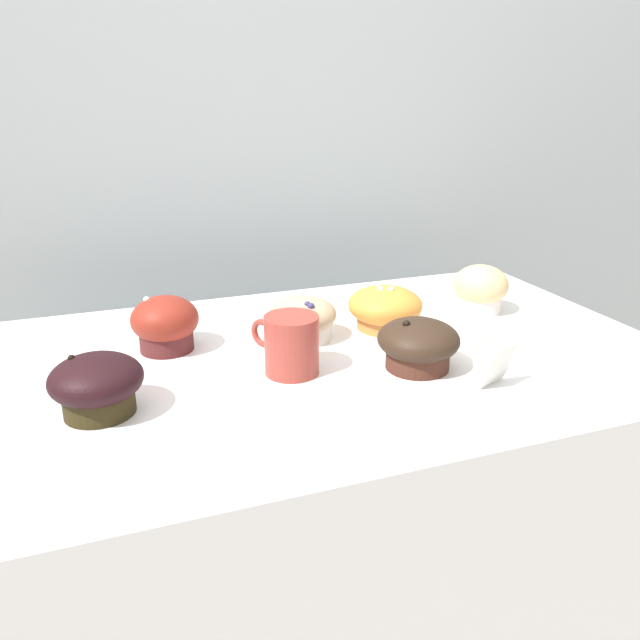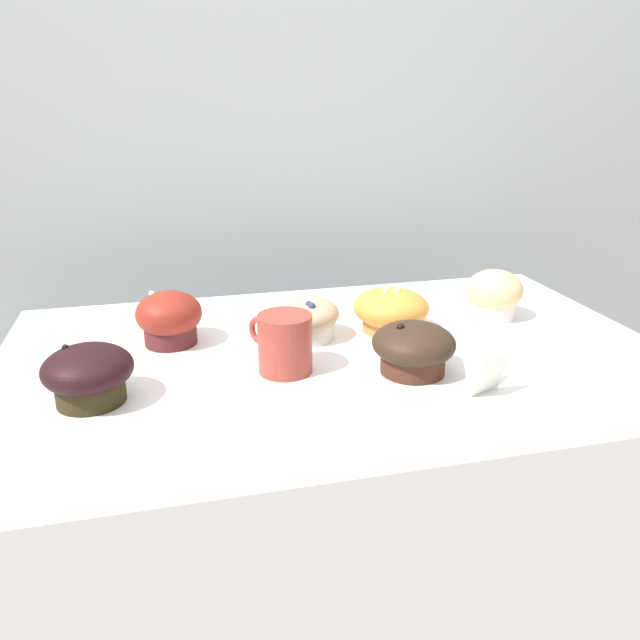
# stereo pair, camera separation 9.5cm
# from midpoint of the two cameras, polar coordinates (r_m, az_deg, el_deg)

# --- Properties ---
(wall_back) EXTENTS (3.20, 0.10, 1.80)m
(wall_back) POSITION_cam_midpoint_polar(r_m,az_deg,el_deg) (1.49, -8.70, 5.72)
(wall_back) COLOR #A8B2B7
(wall_back) RESTS_ON ground
(display_counter) EXTENTS (1.00, 0.64, 0.90)m
(display_counter) POSITION_cam_midpoint_polar(r_m,az_deg,el_deg) (1.19, -1.02, -23.18)
(display_counter) COLOR white
(display_counter) RESTS_ON ground
(muffin_front_center) EXTENTS (0.12, 0.12, 0.08)m
(muffin_front_center) POSITION_cam_midpoint_polar(r_m,az_deg,el_deg) (0.88, 5.96, -2.25)
(muffin_front_center) COLOR #47251B
(muffin_front_center) RESTS_ON display_counter
(muffin_back_left) EXTENTS (0.11, 0.11, 0.08)m
(muffin_back_left) POSITION_cam_midpoint_polar(r_m,az_deg,el_deg) (0.82, -22.91, -5.51)
(muffin_back_left) COLOR #2F2612
(muffin_back_left) RESTS_ON display_counter
(muffin_back_right) EXTENTS (0.11, 0.11, 0.07)m
(muffin_back_right) POSITION_cam_midpoint_polar(r_m,az_deg,el_deg) (0.99, -4.33, 0.09)
(muffin_back_right) COLOR silver
(muffin_back_right) RESTS_ON display_counter
(muffin_front_left) EXTENTS (0.10, 0.10, 0.08)m
(muffin_front_left) POSITION_cam_midpoint_polar(r_m,az_deg,el_deg) (1.13, 12.16, 2.76)
(muffin_front_left) COLOR white
(muffin_front_left) RESTS_ON display_counter
(muffin_front_right) EXTENTS (0.12, 0.12, 0.08)m
(muffin_front_right) POSITION_cam_midpoint_polar(r_m,az_deg,el_deg) (1.03, 3.37, 1.05)
(muffin_front_right) COLOR #CA7E3D
(muffin_front_right) RESTS_ON display_counter
(muffin_back_center) EXTENTS (0.10, 0.10, 0.08)m
(muffin_back_center) POSITION_cam_midpoint_polar(r_m,az_deg,el_deg) (0.98, -16.68, -0.39)
(muffin_back_center) COLOR #511F20
(muffin_back_center) RESTS_ON display_counter
(coffee_cup) EXTENTS (0.08, 0.11, 0.08)m
(coffee_cup) POSITION_cam_midpoint_polar(r_m,az_deg,el_deg) (0.87, -5.83, -2.18)
(coffee_cup) COLOR #99382D
(coffee_cup) RESTS_ON display_counter
(price_card) EXTENTS (0.06, 0.06, 0.06)m
(price_card) POSITION_cam_midpoint_polar(r_m,az_deg,el_deg) (0.85, 12.46, -3.92)
(price_card) COLOR white
(price_card) RESTS_ON display_counter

